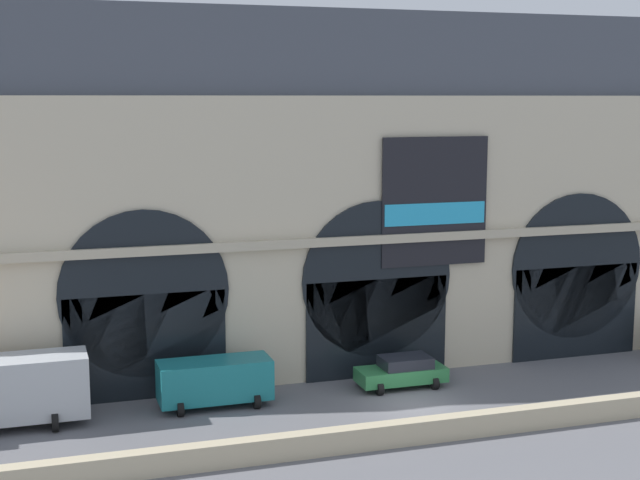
# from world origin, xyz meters

# --- Properties ---
(ground_plane) EXTENTS (200.00, 200.00, 0.00)m
(ground_plane) POSITION_xyz_m (0.00, 0.00, 0.00)
(ground_plane) COLOR slate
(quay_parapet_wall) EXTENTS (90.00, 0.70, 0.99)m
(quay_parapet_wall) POSITION_xyz_m (0.00, -4.20, 0.49)
(quay_parapet_wall) COLOR #BCAD8C
(quay_parapet_wall) RESTS_ON ground
(station_building) EXTENTS (49.08, 6.27, 18.50)m
(station_building) POSITION_xyz_m (0.03, 7.95, 9.02)
(station_building) COLOR beige
(station_building) RESTS_ON ground
(box_truck_west) EXTENTS (7.50, 2.91, 3.12)m
(box_truck_west) POSITION_xyz_m (-18.19, 2.79, 1.70)
(box_truck_west) COLOR orange
(box_truck_west) RESTS_ON ground
(van_midwest) EXTENTS (5.20, 2.48, 2.20)m
(van_midwest) POSITION_xyz_m (-8.86, 2.86, 1.25)
(van_midwest) COLOR #19727A
(van_midwest) RESTS_ON ground
(car_center) EXTENTS (4.40, 2.22, 1.55)m
(car_center) POSITION_xyz_m (0.53, 2.83, 0.80)
(car_center) COLOR #2D7A42
(car_center) RESTS_ON ground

